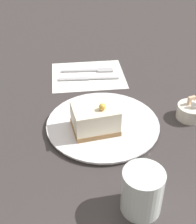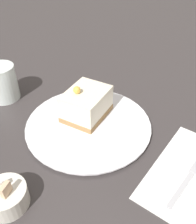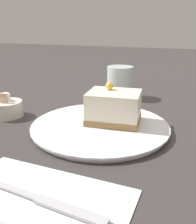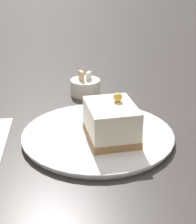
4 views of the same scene
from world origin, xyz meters
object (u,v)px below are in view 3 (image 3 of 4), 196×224
at_px(knife, 49,202).
at_px(sugar_bowl, 7,109).
at_px(plate, 100,126).
at_px(drinking_glass, 120,82).
at_px(cake_slice, 114,107).

xyz_separation_m(knife, sugar_bowl, (0.23, 0.26, 0.01)).
distance_m(plate, sugar_bowl, 0.23).
distance_m(plate, knife, 0.24).
relative_size(knife, drinking_glass, 2.08).
height_order(sugar_bowl, drinking_glass, drinking_glass).
bearing_deg(drinking_glass, knife, -172.65).
height_order(cake_slice, drinking_glass, cake_slice).
xyz_separation_m(plate, drinking_glass, (0.25, 0.04, 0.04)).
bearing_deg(cake_slice, knife, 174.07).
distance_m(knife, sugar_bowl, 0.35).
xyz_separation_m(plate, knife, (-0.24, -0.03, -0.00)).
relative_size(plate, sugar_bowl, 3.91).
height_order(plate, drinking_glass, drinking_glass).
height_order(knife, drinking_glass, drinking_glass).
xyz_separation_m(cake_slice, knife, (-0.26, -0.01, -0.04)).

